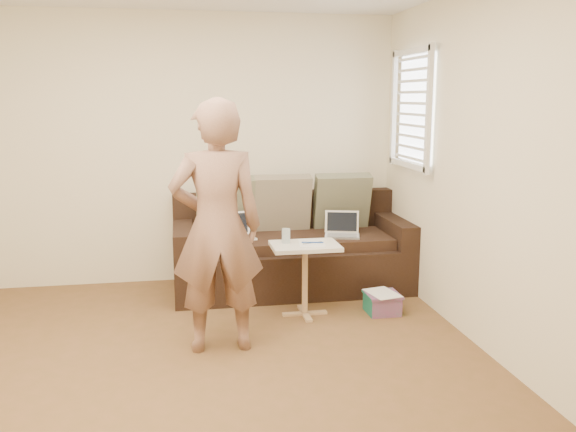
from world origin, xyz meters
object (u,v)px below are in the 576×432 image
at_px(sofa, 291,245).
at_px(drinking_glass, 286,236).
at_px(side_table, 305,280).
at_px(striped_box, 382,303).
at_px(laptop_silver, 342,237).
at_px(laptop_white, 237,239).
at_px(person, 217,227).

xyz_separation_m(sofa, drinking_glass, (-0.17, -0.68, 0.25)).
bearing_deg(side_table, drinking_glass, 156.10).
relative_size(side_table, striped_box, 2.17).
distance_m(laptop_silver, laptop_white, 0.99).
relative_size(sofa, laptop_silver, 6.88).
relative_size(sofa, side_table, 3.59).
height_order(person, striped_box, person).
height_order(side_table, drinking_glass, drinking_glass).
bearing_deg(striped_box, laptop_white, 147.12).
relative_size(sofa, laptop_white, 6.73).
xyz_separation_m(sofa, laptop_silver, (0.46, -0.16, 0.10)).
bearing_deg(sofa, person, -120.76).
relative_size(person, striped_box, 6.40).
xyz_separation_m(person, side_table, (0.76, 0.56, -0.60)).
relative_size(sofa, person, 1.22).
xyz_separation_m(laptop_silver, laptop_white, (-0.98, 0.08, 0.00)).
bearing_deg(laptop_white, person, -113.62).
relative_size(sofa, drinking_glass, 18.33).
bearing_deg(laptop_white, sofa, -4.14).
xyz_separation_m(laptop_silver, side_table, (-0.48, -0.59, -0.21)).
bearing_deg(drinking_glass, laptop_white, 120.10).
bearing_deg(laptop_white, striped_box, -44.90).
height_order(laptop_white, person, person).
bearing_deg(laptop_silver, person, -120.97).
xyz_separation_m(sofa, laptop_white, (-0.53, -0.07, 0.10)).
bearing_deg(striped_box, drinking_glass, 170.19).
xyz_separation_m(sofa, striped_box, (0.63, -0.82, -0.34)).
bearing_deg(sofa, side_table, -91.88).
height_order(laptop_silver, side_table, laptop_silver).
bearing_deg(laptop_silver, laptop_white, -168.94).
height_order(sofa, side_table, sofa).
bearing_deg(drinking_glass, sofa, 75.78).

